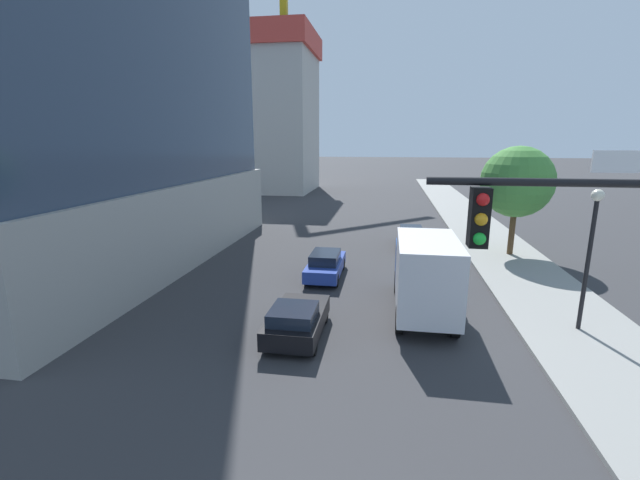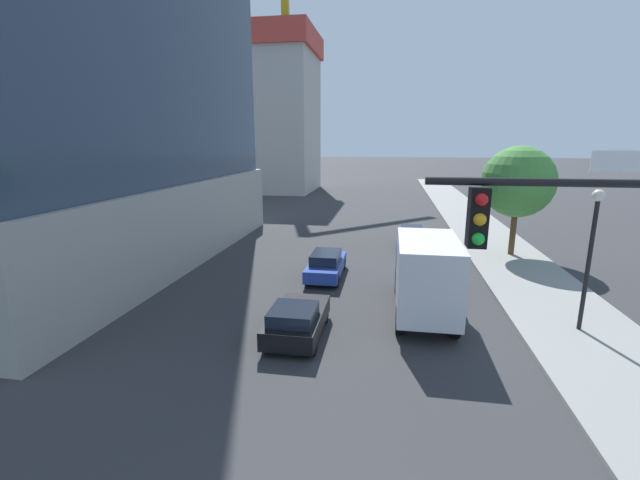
% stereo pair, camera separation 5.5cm
% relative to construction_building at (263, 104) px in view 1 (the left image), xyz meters
% --- Properties ---
extents(sidewalk, '(4.81, 120.00, 0.15)m').
position_rel_construction_building_xyz_m(sidewalk, '(25.94, -38.52, -12.36)').
color(sidewalk, gray).
rests_on(sidewalk, ground).
extents(construction_building, '(22.83, 13.90, 31.13)m').
position_rel_construction_building_xyz_m(construction_building, '(0.00, 0.00, 0.00)').
color(construction_building, '#B2AFA8').
rests_on(construction_building, ground).
extents(traffic_light_pole, '(4.96, 0.48, 6.93)m').
position_rel_construction_building_xyz_m(traffic_light_pole, '(22.35, -54.49, -7.56)').
color(traffic_light_pole, black).
rests_on(traffic_light_pole, sidewalk).
extents(street_lamp, '(0.44, 0.44, 5.39)m').
position_rel_construction_building_xyz_m(street_lamp, '(25.88, -45.50, -8.72)').
color(street_lamp, black).
rests_on(street_lamp, sidewalk).
extents(street_tree, '(4.40, 4.40, 6.82)m').
position_rel_construction_building_xyz_m(street_tree, '(26.28, -34.13, -7.68)').
color(street_tree, brown).
rests_on(street_tree, sidewalk).
extents(car_black, '(1.91, 4.01, 1.40)m').
position_rel_construction_building_xyz_m(car_black, '(15.20, -47.69, -11.74)').
color(car_black, black).
rests_on(car_black, ground).
extents(car_gray, '(1.75, 4.78, 1.49)m').
position_rel_construction_building_xyz_m(car_gray, '(20.05, -32.76, -11.70)').
color(car_gray, slate).
rests_on(car_gray, ground).
extents(car_blue, '(1.73, 4.47, 1.44)m').
position_rel_construction_building_xyz_m(car_blue, '(15.20, -40.34, -11.72)').
color(car_blue, '#233D9E').
rests_on(car_blue, ground).
extents(box_truck, '(2.36, 6.67, 3.46)m').
position_rel_construction_building_xyz_m(box_truck, '(20.05, -44.79, -10.54)').
color(box_truck, '#1E4799').
rests_on(box_truck, ground).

